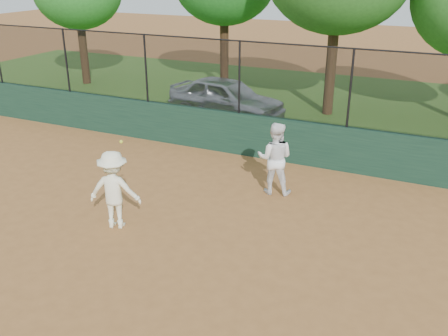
% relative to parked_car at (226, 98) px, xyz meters
% --- Properties ---
extents(ground, '(80.00, 80.00, 0.00)m').
position_rel_parked_car_xyz_m(ground, '(2.30, -9.06, -0.72)').
color(ground, '#9A6131').
rests_on(ground, ground).
extents(back_wall, '(26.00, 0.20, 1.20)m').
position_rel_parked_car_xyz_m(back_wall, '(2.30, -3.06, -0.12)').
color(back_wall, '#1B3B29').
rests_on(back_wall, ground).
extents(grass_strip, '(36.00, 12.00, 0.01)m').
position_rel_parked_car_xyz_m(grass_strip, '(2.30, 2.94, -0.72)').
color(grass_strip, '#30571B').
rests_on(grass_strip, ground).
extents(parked_car, '(4.43, 2.34, 1.44)m').
position_rel_parked_car_xyz_m(parked_car, '(0.00, 0.00, 0.00)').
color(parked_car, '#B6BAC0').
rests_on(parked_car, ground).
extents(player_second, '(0.95, 0.81, 1.74)m').
position_rel_parked_car_xyz_m(player_second, '(3.59, -5.09, 0.15)').
color(player_second, white).
rests_on(player_second, ground).
extents(player_main, '(1.21, 0.91, 2.06)m').
position_rel_parked_car_xyz_m(player_main, '(1.18, -8.03, 0.11)').
color(player_main, white).
rests_on(player_main, ground).
extents(fence_assembly, '(26.00, 0.06, 2.00)m').
position_rel_parked_car_xyz_m(fence_assembly, '(2.27, -3.06, 1.52)').
color(fence_assembly, black).
rests_on(fence_assembly, back_wall).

